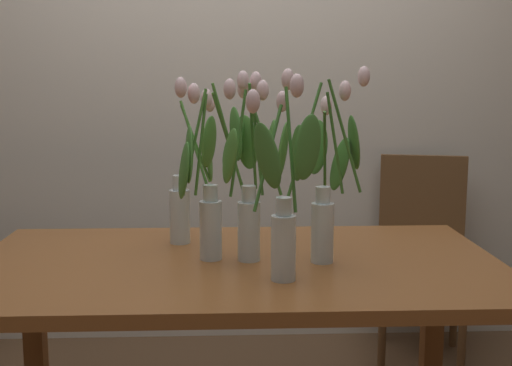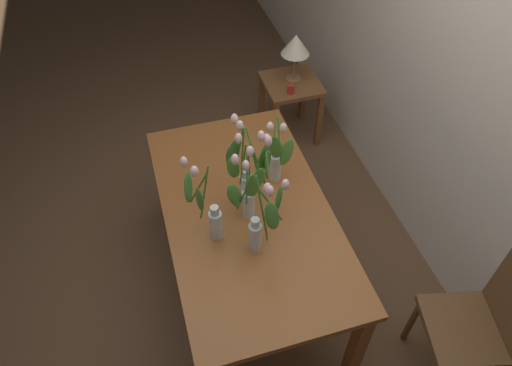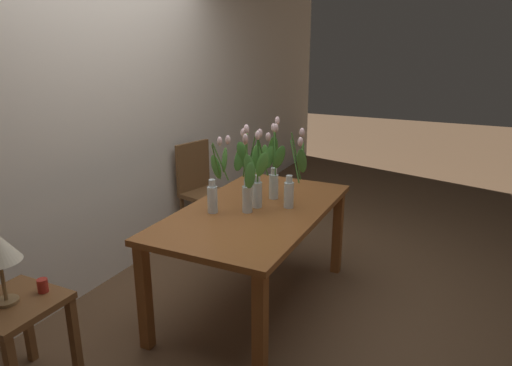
# 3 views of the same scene
# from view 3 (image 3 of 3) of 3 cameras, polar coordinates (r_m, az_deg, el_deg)

# --- Properties ---
(ground_plane) EXTENTS (18.00, 18.00, 0.00)m
(ground_plane) POSITION_cam_3_polar(r_m,az_deg,el_deg) (3.51, -0.14, -14.59)
(ground_plane) COLOR brown
(room_wall_rear) EXTENTS (9.00, 0.10, 2.70)m
(room_wall_rear) POSITION_cam_3_polar(r_m,az_deg,el_deg) (3.75, -18.10, 8.73)
(room_wall_rear) COLOR silver
(room_wall_rear) RESTS_ON ground
(dining_table) EXTENTS (1.60, 0.90, 0.74)m
(dining_table) POSITION_cam_3_polar(r_m,az_deg,el_deg) (3.21, -0.14, -4.70)
(dining_table) COLOR brown
(dining_table) RESTS_ON ground
(tulip_vase_0) EXTENTS (0.23, 0.23, 0.57)m
(tulip_vase_0) POSITION_cam_3_polar(r_m,az_deg,el_deg) (3.15, 0.15, 1.16)
(tulip_vase_0) COLOR silver
(tulip_vase_0) RESTS_ON dining_table
(tulip_vase_1) EXTENTS (0.17, 0.17, 0.51)m
(tulip_vase_1) POSITION_cam_3_polar(r_m,az_deg,el_deg) (3.09, -5.03, -0.33)
(tulip_vase_1) COLOR silver
(tulip_vase_1) RESTS_ON dining_table
(tulip_vase_2) EXTENTS (0.23, 0.23, 0.57)m
(tulip_vase_2) POSITION_cam_3_polar(r_m,az_deg,el_deg) (3.05, -1.20, 0.62)
(tulip_vase_2) COLOR silver
(tulip_vase_2) RESTS_ON dining_table
(tulip_vase_3) EXTENTS (0.27, 0.29, 0.58)m
(tulip_vase_3) POSITION_cam_3_polar(r_m,az_deg,el_deg) (3.34, 2.00, 2.00)
(tulip_vase_3) COLOR silver
(tulip_vase_3) RESTS_ON dining_table
(tulip_vase_4) EXTENTS (0.21, 0.18, 0.56)m
(tulip_vase_4) POSITION_cam_3_polar(r_m,az_deg,el_deg) (3.14, 4.59, 0.22)
(tulip_vase_4) COLOR silver
(tulip_vase_4) RESTS_ON dining_table
(dining_chair) EXTENTS (0.48, 0.48, 0.93)m
(dining_chair) POSITION_cam_3_polar(r_m,az_deg,el_deg) (4.44, -6.79, -0.30)
(dining_chair) COLOR brown
(dining_chair) RESTS_ON ground
(side_table) EXTENTS (0.44, 0.44, 0.55)m
(side_table) POSITION_cam_3_polar(r_m,az_deg,el_deg) (2.83, -27.42, -14.91)
(side_table) COLOR brown
(side_table) RESTS_ON ground
(pillar_candle) EXTENTS (0.06, 0.06, 0.07)m
(pillar_candle) POSITION_cam_3_polar(r_m,az_deg,el_deg) (2.78, -24.80, -11.40)
(pillar_candle) COLOR #B72D23
(pillar_candle) RESTS_ON side_table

